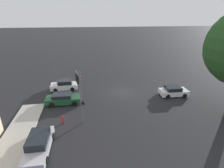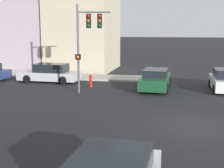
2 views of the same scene
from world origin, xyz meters
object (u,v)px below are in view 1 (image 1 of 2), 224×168
at_px(traffic_signal, 79,87).
at_px(parked_car_0, 39,144).
at_px(crossing_car_0, 64,85).
at_px(crossing_car_2, 173,91).
at_px(crossing_car_1, 64,99).
at_px(fire_hydrant, 63,119).

height_order(traffic_signal, parked_car_0, traffic_signal).
height_order(crossing_car_0, crossing_car_2, crossing_car_0).
relative_size(crossing_car_2, parked_car_0, 0.83).
bearing_deg(crossing_car_2, crossing_car_1, -177.21).
height_order(traffic_signal, crossing_car_2, traffic_signal).
height_order(traffic_signal, crossing_car_0, traffic_signal).
xyz_separation_m(crossing_car_0, parked_car_0, (0.87, 13.13, -0.03)).
relative_size(crossing_car_1, crossing_car_2, 1.15).
relative_size(crossing_car_0, fire_hydrant, 4.35).
height_order(crossing_car_1, fire_hydrant, crossing_car_1).
bearing_deg(crossing_car_1, traffic_signal, -59.71).
bearing_deg(fire_hydrant, crossing_car_2, -162.28).
bearing_deg(fire_hydrant, crossing_car_1, -85.57).
bearing_deg(crossing_car_2, crossing_car_0, 165.71).
bearing_deg(traffic_signal, fire_hydrant, -179.55).
bearing_deg(crossing_car_0, crossing_car_2, 162.26).
bearing_deg(crossing_car_0, crossing_car_1, 92.75).
bearing_deg(traffic_signal, crossing_car_1, 107.01).
height_order(crossing_car_1, parked_car_0, parked_car_0).
height_order(crossing_car_0, fire_hydrant, crossing_car_0).
relative_size(traffic_signal, fire_hydrant, 6.17).
xyz_separation_m(crossing_car_2, parked_car_0, (16.35, 8.52, 0.04)).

